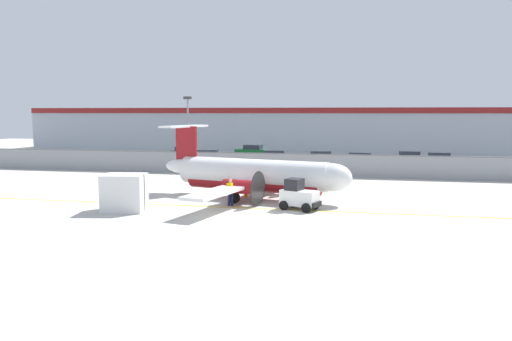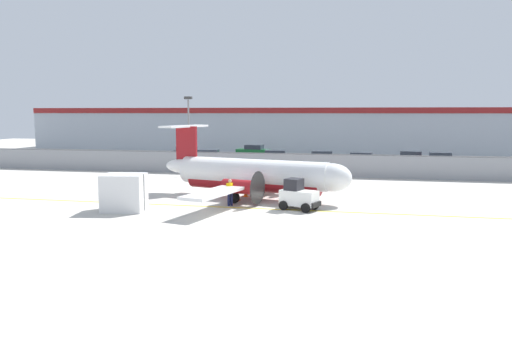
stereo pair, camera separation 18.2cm
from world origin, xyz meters
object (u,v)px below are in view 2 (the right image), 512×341
object	(u,v)px
ground_crew_worker	(230,191)
parked_car_1	(208,157)
commuter_airplane	(256,175)
cargo_container	(124,192)
parked_car_0	(188,153)
traffic_cone_far_left	(246,192)
parked_car_4	(321,158)
baggage_tug	(298,196)
traffic_cone_near_left	(238,196)
parked_car_3	(276,157)
parked_car_5	(362,160)
traffic_cone_near_right	(309,200)
parked_car_6	(412,159)
parked_car_7	(441,160)
apron_light_pole	(189,129)
parked_car_2	(253,151)

from	to	relation	value
ground_crew_worker	parked_car_1	xyz separation A→B (m)	(-8.81, 23.21, -0.06)
parked_car_1	commuter_airplane	bearing A→B (deg)	109.08
cargo_container	parked_car_0	world-z (taller)	cargo_container
traffic_cone_far_left	parked_car_4	world-z (taller)	parked_car_4
baggage_tug	traffic_cone_near_left	xyz separation A→B (m)	(-4.36, 2.32, -0.54)
parked_car_3	parked_car_5	world-z (taller)	same
parked_car_1	parked_car_3	bearing A→B (deg)	-179.47
traffic_cone_near_right	parked_car_6	bearing A→B (deg)	70.83
baggage_tug	cargo_container	distance (m)	10.44
parked_car_5	parked_car_7	xyz separation A→B (m)	(8.06, 1.80, 0.00)
commuter_airplane	traffic_cone_near_left	world-z (taller)	commuter_airplane
traffic_cone_far_left	apron_light_pole	bearing A→B (deg)	127.97
traffic_cone_far_left	cargo_container	bearing A→B (deg)	-133.12
traffic_cone_far_left	parked_car_3	size ratio (longest dim) A/B	0.15
parked_car_3	parked_car_4	distance (m)	4.90
commuter_airplane	parked_car_3	size ratio (longest dim) A/B	3.68
apron_light_pole	traffic_cone_near_left	bearing A→B (deg)	-56.75
cargo_container	parked_car_7	xyz separation A→B (m)	(21.98, 27.68, -0.21)
traffic_cone_near_right	parked_car_1	xyz separation A→B (m)	(-13.62, 21.84, 0.58)
apron_light_pole	parked_car_7	bearing A→B (deg)	26.07
traffic_cone_near_left	traffic_cone_far_left	bearing A→B (deg)	83.36
baggage_tug	traffic_cone_near_left	bearing A→B (deg)	172.31
cargo_container	parked_car_2	xyz separation A→B (m)	(0.18, 35.35, -0.21)
baggage_tug	parked_car_7	size ratio (longest dim) A/B	0.59
traffic_cone_near_left	parked_car_2	world-z (taller)	parked_car_2
traffic_cone_near_right	parked_car_7	distance (m)	26.10
cargo_container	parked_car_3	bearing A→B (deg)	70.93
parked_car_3	parked_car_6	xyz separation A→B (m)	(14.52, 1.68, 0.00)
traffic_cone_near_left	parked_car_3	xyz separation A→B (m)	(-1.18, 22.23, 0.58)
parked_car_2	parked_car_7	distance (m)	23.11
parked_car_2	parked_car_6	bearing A→B (deg)	167.27
apron_light_pole	commuter_airplane	bearing A→B (deg)	-50.64
traffic_cone_near_right	parked_car_6	world-z (taller)	parked_car_6
commuter_airplane	parked_car_4	world-z (taller)	commuter_airplane
traffic_cone_near_left	parked_car_1	xyz separation A→B (m)	(-8.80, 21.24, 0.58)
traffic_cone_near_right	parked_car_4	distance (m)	22.77
traffic_cone_near_left	parked_car_6	distance (m)	27.38
commuter_airplane	traffic_cone_near_left	bearing A→B (deg)	-123.94
traffic_cone_near_left	parked_car_0	world-z (taller)	parked_car_0
commuter_airplane	ground_crew_worker	size ratio (longest dim) A/B	9.37
traffic_cone_near_right	apron_light_pole	bearing A→B (deg)	135.76
baggage_tug	parked_car_0	bearing A→B (deg)	141.80
baggage_tug	ground_crew_worker	bearing A→B (deg)	-164.22
parked_car_0	parked_car_6	xyz separation A→B (m)	(26.02, -1.56, 0.00)
cargo_container	traffic_cone_near_right	size ratio (longest dim) A/B	4.21
traffic_cone_far_left	parked_car_0	world-z (taller)	parked_car_0
cargo_container	traffic_cone_near_left	bearing A→B (deg)	30.25
traffic_cone_near_right	parked_car_0	world-z (taller)	parked_car_0
cargo_container	traffic_cone_far_left	xyz separation A→B (m)	(5.96, 6.37, -0.79)
parked_car_6	apron_light_pole	xyz separation A→B (m)	(-20.77, -12.58, 3.41)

